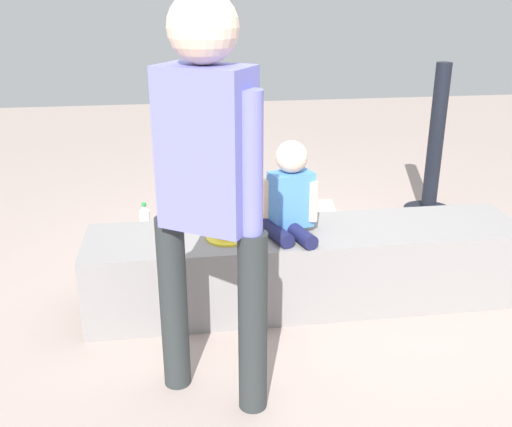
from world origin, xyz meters
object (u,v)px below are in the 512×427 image
object	(u,v)px
gift_bag	(226,247)
cake_plate	(228,235)
cake_box_white	(311,216)
child_seated	(290,194)
water_bottle_near_gift	(145,221)
party_cup_red	(257,222)
handbag_black_leather	(299,244)
adult_standing	(208,175)

from	to	relation	value
gift_bag	cake_plate	bearing A→B (deg)	-93.63
cake_box_white	gift_bag	bearing A→B (deg)	-138.07
child_seated	gift_bag	xyz separation A→B (m)	(-0.29, 0.48, -0.49)
water_bottle_near_gift	party_cup_red	distance (m)	0.78
child_seated	handbag_black_leather	distance (m)	0.75
gift_bag	child_seated	bearing A→B (deg)	-58.72
cake_plate	handbag_black_leather	bearing A→B (deg)	47.28
party_cup_red	cake_box_white	size ratio (longest dim) A/B	0.32
child_seated	adult_standing	xyz separation A→B (m)	(-0.45, -0.68, 0.33)
child_seated	water_bottle_near_gift	size ratio (longest dim) A/B	2.03
party_cup_red	handbag_black_leather	world-z (taller)	handbag_black_leather
adult_standing	gift_bag	size ratio (longest dim) A/B	4.96
child_seated	adult_standing	distance (m)	0.89
party_cup_red	adult_standing	bearing A→B (deg)	-104.10
party_cup_red	handbag_black_leather	xyz separation A→B (m)	(0.18, -0.56, 0.07)
cake_plate	party_cup_red	world-z (taller)	cake_plate
cake_plate	cake_box_white	distance (m)	1.36
cake_plate	gift_bag	xyz separation A→B (m)	(0.03, 0.50, -0.29)
adult_standing	party_cup_red	distance (m)	2.03
cake_plate	party_cup_red	xyz separation A→B (m)	(0.31, 1.10, -0.39)
cake_plate	water_bottle_near_gift	world-z (taller)	cake_plate
adult_standing	gift_bag	xyz separation A→B (m)	(0.16, 1.16, -0.82)
handbag_black_leather	party_cup_red	bearing A→B (deg)	107.83
party_cup_red	gift_bag	bearing A→B (deg)	-115.05
cake_plate	handbag_black_leather	world-z (taller)	cake_plate
adult_standing	handbag_black_leather	bearing A→B (deg)	62.53
party_cup_red	cake_box_white	bearing A→B (deg)	0.67
child_seated	gift_bag	distance (m)	0.74
gift_bag	handbag_black_leather	bearing A→B (deg)	4.60
child_seated	party_cup_red	xyz separation A→B (m)	(-0.01, 1.08, -0.58)
gift_bag	cake_box_white	size ratio (longest dim) A/B	0.97
gift_bag	water_bottle_near_gift	distance (m)	0.77
cake_box_white	party_cup_red	bearing A→B (deg)	-179.33
cake_plate	handbag_black_leather	xyz separation A→B (m)	(0.49, 0.53, -0.32)
child_seated	water_bottle_near_gift	xyz separation A→B (m)	(-0.79, 1.06, -0.52)
gift_bag	handbag_black_leather	size ratio (longest dim) A/B	1.00
child_seated	cake_plate	size ratio (longest dim) A/B	2.16
adult_standing	water_bottle_near_gift	world-z (taller)	adult_standing
adult_standing	cake_plate	distance (m)	0.86
child_seated	cake_box_white	bearing A→B (deg)	70.50
cake_plate	gift_bag	distance (m)	0.58
adult_standing	child_seated	bearing A→B (deg)	56.57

